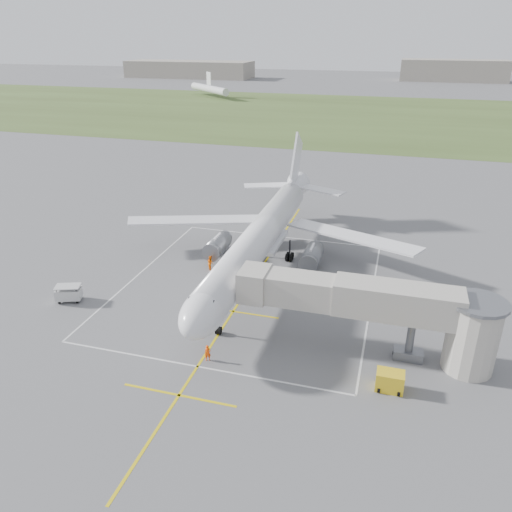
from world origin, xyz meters
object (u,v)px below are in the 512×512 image
(gpu_unit, at_px, (390,381))
(ramp_worker_nose, at_px, (208,353))
(airliner, at_px, (260,237))
(jet_bridge, at_px, (387,310))
(ramp_worker_wing, at_px, (210,263))
(baggage_cart, at_px, (69,293))

(gpu_unit, distance_m, ramp_worker_nose, 16.00)
(airliner, xyz_separation_m, ramp_worker_nose, (0.56, -19.59, -3.61))
(jet_bridge, relative_size, gpu_unit, 10.25)
(airliner, relative_size, ramp_worker_nose, 30.06)
(airliner, distance_m, jet_bridge, 21.22)
(gpu_unit, distance_m, ramp_worker_wing, 28.43)
(gpu_unit, bearing_deg, ramp_worker_wing, 142.48)
(jet_bridge, bearing_deg, airliner, 137.81)
(airliner, height_order, baggage_cart, airliner)
(ramp_worker_wing, bearing_deg, airliner, -116.09)
(gpu_unit, bearing_deg, ramp_worker_nose, -178.41)
(ramp_worker_wing, bearing_deg, ramp_worker_nose, 157.14)
(ramp_worker_wing, bearing_deg, gpu_unit, -170.64)
(ramp_worker_nose, bearing_deg, jet_bridge, -5.11)
(gpu_unit, height_order, ramp_worker_wing, ramp_worker_wing)
(airliner, xyz_separation_m, ramp_worker_wing, (-5.96, -1.81, -3.45))
(gpu_unit, bearing_deg, jet_bridge, 99.70)
(gpu_unit, height_order, baggage_cart, baggage_cart)
(airliner, relative_size, baggage_cart, 15.33)
(baggage_cart, xyz_separation_m, ramp_worker_wing, (12.19, 11.79, -0.01))
(gpu_unit, distance_m, baggage_cart, 35.15)
(baggage_cart, height_order, ramp_worker_wing, ramp_worker_wing)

